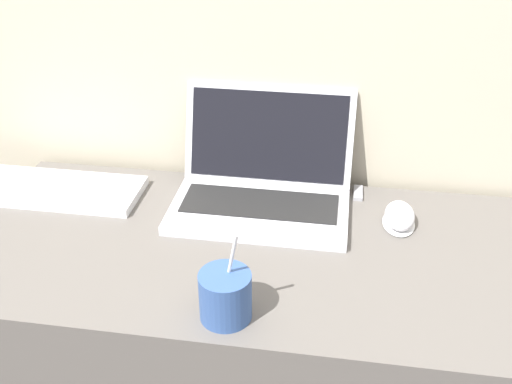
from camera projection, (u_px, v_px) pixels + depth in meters
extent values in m
cube|color=#5B5651|center=(263.00, 382.00, 1.39)|extent=(1.22, 0.55, 0.77)
cube|color=silver|center=(259.00, 212.00, 1.29)|extent=(0.38, 0.22, 0.02)
cube|color=black|center=(260.00, 203.00, 1.29)|extent=(0.33, 0.12, 0.00)
cube|color=silver|center=(269.00, 136.00, 1.35)|extent=(0.38, 0.08, 0.21)
cube|color=black|center=(268.00, 136.00, 1.34)|extent=(0.35, 0.07, 0.19)
cylinder|color=#33518C|center=(225.00, 296.00, 1.00)|extent=(0.09, 0.09, 0.09)
cylinder|color=black|center=(225.00, 277.00, 0.98)|extent=(0.08, 0.08, 0.01)
cylinder|color=white|center=(230.00, 265.00, 0.97)|extent=(0.04, 0.04, 0.15)
ellipsoid|color=white|center=(399.00, 223.00, 1.26)|extent=(0.07, 0.11, 0.01)
ellipsoid|color=silver|center=(400.00, 216.00, 1.25)|extent=(0.06, 0.10, 0.04)
cube|color=silver|center=(56.00, 190.00, 1.37)|extent=(0.39, 0.15, 0.02)
cube|color=#99999E|center=(358.00, 193.00, 1.37)|extent=(0.02, 0.06, 0.01)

